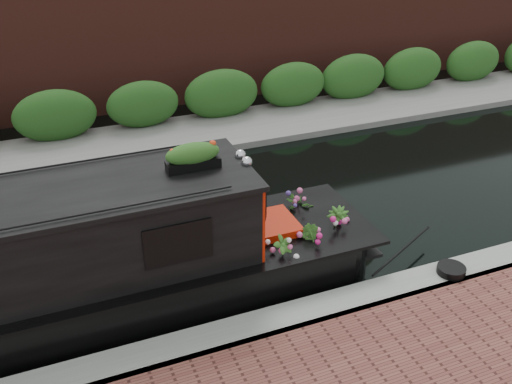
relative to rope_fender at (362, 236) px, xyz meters
name	(u,v)px	position (x,y,z in m)	size (l,w,h in m)	color
ground	(194,226)	(-2.66, 1.76, -0.18)	(80.00, 80.00, 0.00)	black
near_bank_coping	(258,337)	(-2.66, -1.54, -0.18)	(40.00, 0.60, 0.50)	gray
far_bank_path	(146,145)	(-2.66, 5.96, -0.18)	(40.00, 2.40, 0.34)	slate
far_hedge	(139,132)	(-2.66, 6.86, -0.18)	(40.00, 1.10, 2.80)	#224E1A
far_brick_wall	(124,107)	(-2.66, 8.96, -0.18)	(40.00, 1.00, 8.00)	#4F221A
rope_fender	(362,236)	(0.00, 0.00, 0.00)	(0.36, 0.36, 0.40)	olive
coiled_mooring_rope	(451,270)	(0.71, -1.58, 0.13)	(0.46, 0.46, 0.12)	black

